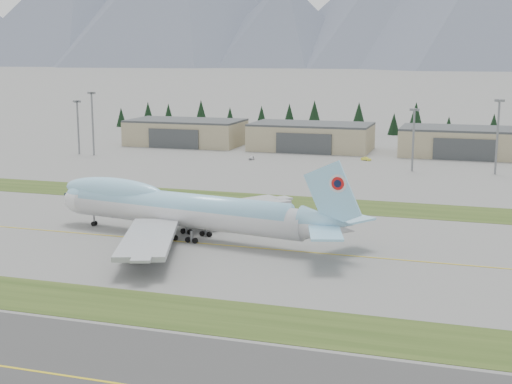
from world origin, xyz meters
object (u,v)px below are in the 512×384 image
(boeing_747_freighter, at_px, (182,209))
(hangar_center, at_px, (311,137))
(hangar_right, at_px, (465,142))
(hangar_left, at_px, (186,132))
(service_vehicle_b, at_px, (366,161))
(service_vehicle_a, at_px, (252,160))

(boeing_747_freighter, xyz_separation_m, hangar_center, (-5.84, 146.57, -0.82))
(hangar_center, relative_size, hangar_right, 1.00)
(boeing_747_freighter, xyz_separation_m, hangar_right, (54.16, 146.57, -0.82))
(hangar_left, bearing_deg, service_vehicle_b, -16.25)
(hangar_center, relative_size, service_vehicle_b, 12.33)
(hangar_left, relative_size, hangar_right, 1.00)
(boeing_747_freighter, bearing_deg, hangar_center, 101.55)
(hangar_left, bearing_deg, hangar_center, 0.00)
(hangar_left, relative_size, hangar_center, 1.00)
(boeing_747_freighter, bearing_deg, service_vehicle_a, 109.59)
(boeing_747_freighter, xyz_separation_m, hangar_left, (-60.84, 146.57, -0.82))
(hangar_center, height_order, hangar_right, same)
(hangar_right, bearing_deg, service_vehicle_b, -145.24)
(service_vehicle_b, bearing_deg, hangar_left, 96.83)
(service_vehicle_a, bearing_deg, hangar_left, 136.47)
(hangar_right, distance_m, service_vehicle_a, 82.13)
(boeing_747_freighter, height_order, hangar_right, boeing_747_freighter)
(hangar_center, bearing_deg, service_vehicle_b, -42.24)
(hangar_center, relative_size, service_vehicle_a, 12.61)
(hangar_left, xyz_separation_m, service_vehicle_b, (80.99, -23.60, -5.39))
(hangar_right, relative_size, service_vehicle_a, 12.61)
(hangar_left, relative_size, service_vehicle_a, 12.61)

